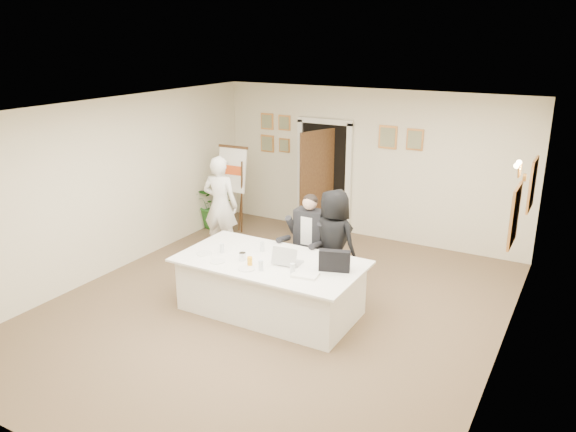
% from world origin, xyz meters
% --- Properties ---
extents(floor, '(7.00, 7.00, 0.00)m').
position_xyz_m(floor, '(0.00, 0.00, 0.00)').
color(floor, brown).
rests_on(floor, ground).
extents(ceiling, '(6.00, 7.00, 0.02)m').
position_xyz_m(ceiling, '(0.00, 0.00, 2.80)').
color(ceiling, white).
rests_on(ceiling, wall_back).
extents(wall_back, '(6.00, 0.10, 2.80)m').
position_xyz_m(wall_back, '(0.00, 3.50, 1.40)').
color(wall_back, white).
rests_on(wall_back, floor).
extents(wall_front, '(6.00, 0.10, 2.80)m').
position_xyz_m(wall_front, '(0.00, -3.50, 1.40)').
color(wall_front, white).
rests_on(wall_front, floor).
extents(wall_left, '(0.10, 7.00, 2.80)m').
position_xyz_m(wall_left, '(-3.00, 0.00, 1.40)').
color(wall_left, white).
rests_on(wall_left, floor).
extents(wall_right, '(0.10, 7.00, 2.80)m').
position_xyz_m(wall_right, '(3.00, 0.00, 1.40)').
color(wall_right, white).
rests_on(wall_right, floor).
extents(doorway, '(1.14, 0.86, 2.20)m').
position_xyz_m(doorway, '(-0.88, 3.32, 1.04)').
color(doorway, black).
rests_on(doorway, floor).
extents(pictures_back_wall, '(3.40, 0.06, 0.80)m').
position_xyz_m(pictures_back_wall, '(-0.80, 3.47, 1.85)').
color(pictures_back_wall, '#D38C48').
rests_on(pictures_back_wall, wall_back).
extents(pictures_right_wall, '(0.06, 2.20, 0.80)m').
position_xyz_m(pictures_right_wall, '(2.97, 1.20, 1.75)').
color(pictures_right_wall, '#D38C48').
rests_on(pictures_right_wall, wall_right).
extents(wall_sconce, '(0.20, 0.30, 0.24)m').
position_xyz_m(wall_sconce, '(2.90, 1.20, 2.10)').
color(wall_sconce, '#C98A40').
rests_on(wall_sconce, wall_right).
extents(conference_table, '(2.55, 1.37, 0.78)m').
position_xyz_m(conference_table, '(0.00, -0.09, 0.39)').
color(conference_table, white).
rests_on(conference_table, floor).
extents(seated_man, '(0.76, 0.79, 1.47)m').
position_xyz_m(seated_man, '(0.05, 0.97, 0.73)').
color(seated_man, black).
rests_on(seated_man, floor).
extents(flip_chart, '(0.60, 0.39, 1.70)m').
position_xyz_m(flip_chart, '(-2.28, 2.40, 0.79)').
color(flip_chart, '#311A0F').
rests_on(flip_chart, floor).
extents(standing_man, '(0.70, 0.51, 1.75)m').
position_xyz_m(standing_man, '(-1.91, 1.41, 0.88)').
color(standing_man, white).
rests_on(standing_man, floor).
extents(standing_woman, '(0.88, 0.68, 1.61)m').
position_xyz_m(standing_woman, '(0.50, 0.90, 0.80)').
color(standing_woman, black).
rests_on(standing_woman, floor).
extents(potted_palm, '(1.13, 1.04, 1.05)m').
position_xyz_m(potted_palm, '(-2.80, 2.50, 0.53)').
color(potted_palm, '#276220').
rests_on(potted_palm, floor).
extents(laptop, '(0.38, 0.40, 0.28)m').
position_xyz_m(laptop, '(0.27, -0.05, 0.91)').
color(laptop, '#B7BABC').
rests_on(laptop, conference_table).
extents(laptop_bag, '(0.42, 0.23, 0.28)m').
position_xyz_m(laptop_bag, '(0.92, 0.01, 0.92)').
color(laptop_bag, black).
rests_on(laptop_bag, conference_table).
extents(paper_stack, '(0.36, 0.28, 0.03)m').
position_xyz_m(paper_stack, '(0.67, -0.33, 0.79)').
color(paper_stack, white).
rests_on(paper_stack, conference_table).
extents(plate_left, '(0.23, 0.23, 0.01)m').
position_xyz_m(plate_left, '(-0.92, -0.35, 0.78)').
color(plate_left, white).
rests_on(plate_left, conference_table).
extents(plate_mid, '(0.22, 0.22, 0.01)m').
position_xyz_m(plate_mid, '(-0.59, -0.49, 0.78)').
color(plate_mid, white).
rests_on(plate_mid, conference_table).
extents(plate_near, '(0.26, 0.26, 0.01)m').
position_xyz_m(plate_near, '(-0.11, -0.51, 0.78)').
color(plate_near, white).
rests_on(plate_near, conference_table).
extents(glass_a, '(0.07, 0.07, 0.14)m').
position_xyz_m(glass_a, '(-0.73, -0.19, 0.84)').
color(glass_a, silver).
rests_on(glass_a, conference_table).
extents(glass_b, '(0.08, 0.08, 0.14)m').
position_xyz_m(glass_b, '(0.08, -0.45, 0.84)').
color(glass_b, silver).
rests_on(glass_b, conference_table).
extents(glass_c, '(0.07, 0.07, 0.14)m').
position_xyz_m(glass_c, '(0.49, -0.34, 0.84)').
color(glass_c, silver).
rests_on(glass_c, conference_table).
extents(glass_d, '(0.07, 0.07, 0.14)m').
position_xyz_m(glass_d, '(-0.27, 0.14, 0.84)').
color(glass_d, silver).
rests_on(glass_d, conference_table).
extents(oj_glass, '(0.07, 0.07, 0.13)m').
position_xyz_m(oj_glass, '(-0.13, -0.40, 0.84)').
color(oj_glass, '#FBA615').
rests_on(oj_glass, conference_table).
extents(steel_jug, '(0.11, 0.11, 0.11)m').
position_xyz_m(steel_jug, '(-0.33, -0.28, 0.83)').
color(steel_jug, silver).
rests_on(steel_jug, conference_table).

